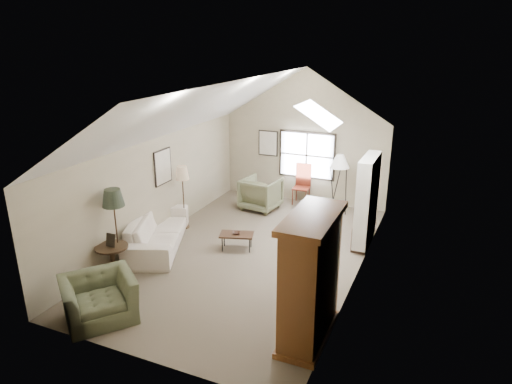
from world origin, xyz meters
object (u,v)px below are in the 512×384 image
at_px(coffee_table, 237,242).
at_px(armchair_far, 261,194).
at_px(sofa, 158,230).
at_px(armoire, 310,278).
at_px(armchair_near, 99,298).
at_px(side_table, 113,261).
at_px(side_chair, 301,185).

bearing_deg(coffee_table, armchair_far, 100.96).
bearing_deg(sofa, armchair_far, -44.76).
bearing_deg(coffee_table, armoire, -44.45).
bearing_deg(armchair_near, side_table, 69.61).
xyz_separation_m(armoire, armchair_near, (-3.58, -0.99, -0.70)).
distance_m(armoire, coffee_table, 3.68).
distance_m(sofa, side_table, 1.60).
relative_size(armoire, armchair_near, 1.79).
bearing_deg(side_table, armchair_near, -58.60).
bearing_deg(armchair_far, sofa, 75.01).
bearing_deg(side_chair, armchair_far, -139.14).
xyz_separation_m(armoire, side_chair, (-2.14, 6.10, -0.50)).
height_order(armchair_near, coffee_table, armchair_near).
bearing_deg(side_chair, sofa, -120.84).
height_order(armchair_far, coffee_table, armchair_far).
bearing_deg(side_table, armoire, -4.31).
relative_size(armoire, armchair_far, 2.14).
distance_m(armchair_near, armchair_far, 6.22).
height_order(armoire, sofa, armoire).
bearing_deg(armoire, side_chair, 109.30).
height_order(armchair_near, side_table, armchair_near).
bearing_deg(armchair_near, side_chair, 26.72).
distance_m(armchair_far, coffee_table, 2.78).
distance_m(armoire, side_chair, 6.48).
bearing_deg(coffee_table, side_table, -130.20).
relative_size(armchair_near, side_chair, 1.02).
bearing_deg(sofa, side_table, 156.94).
distance_m(side_table, side_chair, 6.20).
xyz_separation_m(sofa, side_table, (0.00, -1.60, -0.06)).
relative_size(side_table, side_chair, 0.57).
bearing_deg(armchair_near, sofa, 53.62).
distance_m(armoire, side_table, 4.46).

